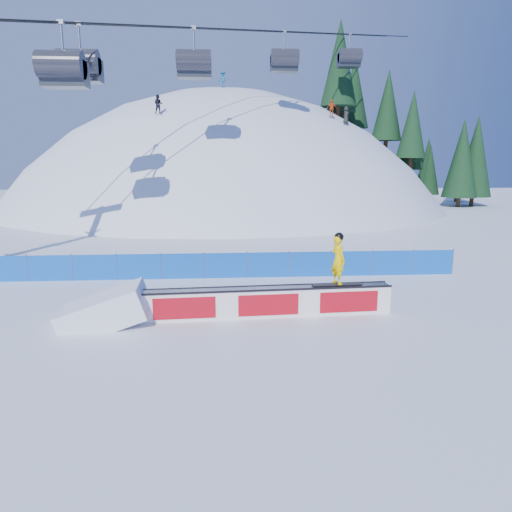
{
  "coord_description": "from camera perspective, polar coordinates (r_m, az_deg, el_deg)",
  "views": [
    {
      "loc": [
        -0.03,
        -16.36,
        5.31
      ],
      "look_at": [
        1.21,
        1.25,
        1.7
      ],
      "focal_mm": 32.0,
      "sensor_mm": 36.0,
      "label": 1
    }
  ],
  "objects": [
    {
      "name": "chairlift",
      "position": [
        45.6,
        2.36,
        26.25
      ],
      "size": [
        40.8,
        41.7,
        22.0
      ],
      "color": "#9A9FA8",
      "rests_on": "ground"
    },
    {
      "name": "rail_box",
      "position": [
        16.09,
        1.42,
        -5.75
      ],
      "size": [
        8.87,
        1.12,
        1.06
      ],
      "rotation": [
        0.0,
        0.0,
        0.06
      ],
      "color": "white",
      "rests_on": "ground"
    },
    {
      "name": "safety_fence",
      "position": [
        21.39,
        -3.84,
        -1.19
      ],
      "size": [
        22.05,
        0.05,
        1.3
      ],
      "color": "#0C4FBA",
      "rests_on": "ground"
    },
    {
      "name": "ground",
      "position": [
        17.2,
        -3.75,
        -6.45
      ],
      "size": [
        160.0,
        160.0,
        0.0
      ],
      "primitive_type": "plane",
      "color": "white",
      "rests_on": "ground"
    },
    {
      "name": "snow_hill",
      "position": [
        62.84,
        -3.77,
        -10.26
      ],
      "size": [
        64.0,
        64.0,
        64.0
      ],
      "color": "white",
      "rests_on": "ground"
    },
    {
      "name": "snow_ramp",
      "position": [
        16.4,
        -18.26,
        -7.94
      ],
      "size": [
        3.08,
        2.03,
        1.86
      ],
      "primitive_type": null,
      "rotation": [
        0.0,
        -0.31,
        0.06
      ],
      "color": "white",
      "rests_on": "ground"
    },
    {
      "name": "snowboarder",
      "position": [
        16.29,
        10.23,
        -0.41
      ],
      "size": [
        1.82,
        0.75,
        1.88
      ],
      "rotation": [
        0.0,
        0.0,
        1.96
      ],
      "color": "black",
      "rests_on": "rail_box"
    },
    {
      "name": "treeline",
      "position": [
        60.47,
        19.41,
        14.74
      ],
      "size": [
        22.52,
        11.47,
        19.23
      ],
      "color": "#342015",
      "rests_on": "ground"
    },
    {
      "name": "distant_skiers",
      "position": [
        48.15,
        0.04,
        19.1
      ],
      "size": [
        19.02,
        9.12,
        5.74
      ],
      "color": "black",
      "rests_on": "ground"
    }
  ]
}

